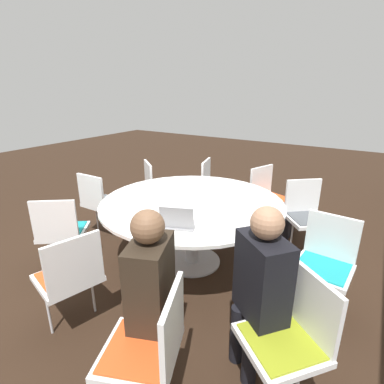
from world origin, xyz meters
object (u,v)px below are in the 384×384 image
Objects in this scene: person_1 at (260,281)px; coffee_cup at (232,188)px; chair_8 at (61,228)px; chair_2 at (325,258)px; chair_0 at (151,344)px; handbag at (286,225)px; chair_1 at (291,331)px; chair_3 at (306,211)px; chair_4 at (268,194)px; chair_5 at (214,184)px; person_0 at (149,286)px; laptop at (178,222)px; chair_6 at (157,185)px; chair_7 at (100,199)px; chair_9 at (70,273)px.

person_1 is 1.66m from coffee_cup.
chair_2 is at bearing -17.87° from chair_8.
person_1 is (-0.59, 0.40, 0.20)m from chair_0.
chair_8 is at bearing -39.72° from handbag.
chair_1 is 1.00× the size of chair_8.
chair_4 is (-0.36, -0.58, 0.00)m from chair_3.
chair_1 is 2.83m from chair_5.
person_1 is (-0.09, -0.24, 0.20)m from chair_1.
chair_4 is at bearing 75.24° from chair_5.
chair_3 is 2.27m from person_0.
chair_1 is 0.71× the size of person_1.
chair_3 is at bearing -40.69° from chair_1.
chair_2 reaches higher than coffee_cup.
coffee_cup is at bearing 11.13° from chair_8.
chair_1 is at bearing 59.67° from chair_3.
laptop is 4.07× the size of coffee_cup.
laptop reaches higher than chair_6.
person_1 is at bearing 52.72° from chair_3.
chair_1 is at bearing 138.03° from laptop.
person_1 is (0.82, 2.39, 0.20)m from chair_7.
chair_1 is 1.00× the size of chair_7.
chair_8 is at bearing -13.47° from chair_4.
chair_2 is 1.26m from laptop.
person_0 is (0.31, -0.80, 0.20)m from chair_1.
person_1 is (0.04, 2.09, 0.20)m from chair_8.
chair_4 is 1.00× the size of chair_8.
chair_8 is 1.87m from coffee_cup.
chair_7 is 2.42m from handbag.
chair_0 is at bearing -86.14° from chair_9.
chair_5 is 1.00× the size of chair_8.
chair_5 is 1.00× the size of chair_9.
chair_6 is at bearing -51.26° from chair_4.
chair_7 is at bearing 34.54° from person_0.
chair_6 is at bearing -76.34° from handbag.
person_1 is 2.21m from handbag.
chair_3 is 1.00× the size of chair_4.
chair_7 is at bearing -67.62° from chair_6.
laptop is (-0.26, 1.26, 0.28)m from chair_8.
chair_6 is (0.49, -1.48, 0.00)m from chair_4.
person_0 is 3.32× the size of handbag.
person_1 is at bearing 138.14° from laptop.
laptop is at bearing 19.43° from person_1.
chair_1 is at bearing 15.51° from handbag.
chair_0 is 1.81m from chair_8.
chair_1 is 1.61m from chair_9.
chair_9 is 0.71× the size of person_1.
chair_2 is 1.00× the size of chair_9.
chair_6 is (-2.27, -1.75, 0.00)m from chair_0.
chair_6 is 1.63m from chair_8.
person_0 is 14.20× the size of coffee_cup.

